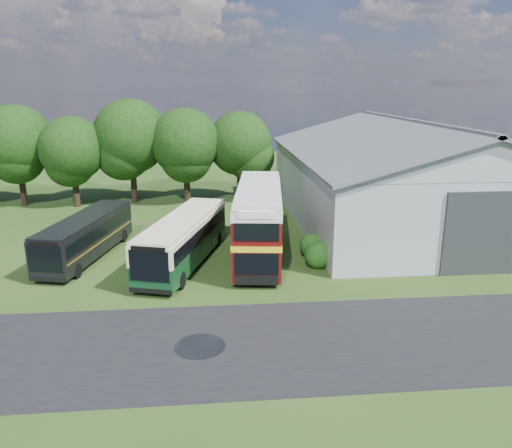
{
  "coord_description": "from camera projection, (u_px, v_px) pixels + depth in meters",
  "views": [
    {
      "loc": [
        -0.92,
        -22.28,
        10.88
      ],
      "look_at": [
        1.97,
        8.0,
        2.28
      ],
      "focal_mm": 35.0,
      "sensor_mm": 36.0,
      "label": 1
    }
  ],
  "objects": [
    {
      "name": "tree_right_a",
      "position": [
        185.0,
        143.0,
        45.36
      ],
      "size": [
        6.26,
        6.26,
        8.83
      ],
      "color": "black",
      "rests_on": "ground"
    },
    {
      "name": "tree_right_b",
      "position": [
        240.0,
        144.0,
        46.65
      ],
      "size": [
        5.98,
        5.98,
        8.45
      ],
      "color": "black",
      "rests_on": "ground"
    },
    {
      "name": "bus_dark_single",
      "position": [
        86.0,
        236.0,
        31.98
      ],
      "size": [
        4.46,
        10.1,
        2.71
      ],
      "rotation": [
        0.0,
        0.0,
        -0.23
      ],
      "color": "black",
      "rests_on": "ground"
    },
    {
      "name": "asphalt_road",
      "position": [
        303.0,
        342.0,
        21.78
      ],
      "size": [
        60.0,
        8.0,
        0.02
      ],
      "primitive_type": "cube",
      "color": "black",
      "rests_on": "ground"
    },
    {
      "name": "shrub_front",
      "position": [
        318.0,
        267.0,
        30.64
      ],
      "size": [
        1.7,
        1.7,
        1.7
      ],
      "primitive_type": "sphere",
      "color": "#194714",
      "rests_on": "ground"
    },
    {
      "name": "storage_shed",
      "position": [
        408.0,
        170.0,
        39.93
      ],
      "size": [
        18.8,
        24.8,
        8.15
      ],
      "color": "gray",
      "rests_on": "ground"
    },
    {
      "name": "tree_left_b",
      "position": [
        72.0,
        149.0,
        44.28
      ],
      "size": [
        5.78,
        5.78,
        8.16
      ],
      "color": "black",
      "rests_on": "ground"
    },
    {
      "name": "tree_left_a",
      "position": [
        17.0,
        141.0,
        44.61
      ],
      "size": [
        6.46,
        6.46,
        9.12
      ],
      "color": "black",
      "rests_on": "ground"
    },
    {
      "name": "puddle",
      "position": [
        200.0,
        347.0,
        21.37
      ],
      "size": [
        2.2,
        2.2,
        0.01
      ],
      "primitive_type": "cylinder",
      "color": "black",
      "rests_on": "ground"
    },
    {
      "name": "ground",
      "position": [
        232.0,
        314.0,
        24.38
      ],
      "size": [
        120.0,
        120.0,
        0.0
      ],
      "primitive_type": "plane",
      "color": "#233B12",
      "rests_on": "ground"
    },
    {
      "name": "bus_green_single",
      "position": [
        184.0,
        239.0,
        30.79
      ],
      "size": [
        5.5,
        11.12,
        2.99
      ],
      "rotation": [
        0.0,
        0.0,
        -0.29
      ],
      "color": "black",
      "rests_on": "ground"
    },
    {
      "name": "shrub_mid",
      "position": [
        311.0,
        256.0,
        32.56
      ],
      "size": [
        1.6,
        1.6,
        1.6
      ],
      "primitive_type": "sphere",
      "color": "#194714",
      "rests_on": "ground"
    },
    {
      "name": "bus_maroon_double",
      "position": [
        259.0,
        222.0,
        31.79
      ],
      "size": [
        4.12,
        11.21,
        4.71
      ],
      "rotation": [
        0.0,
        0.0,
        -0.12
      ],
      "color": "black",
      "rests_on": "ground"
    },
    {
      "name": "tree_mid",
      "position": [
        131.0,
        136.0,
        45.73
      ],
      "size": [
        6.8,
        6.8,
        9.6
      ],
      "color": "black",
      "rests_on": "ground"
    }
  ]
}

